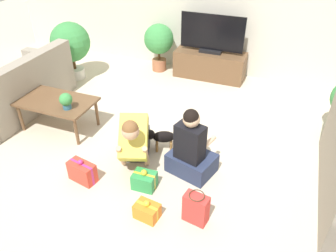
# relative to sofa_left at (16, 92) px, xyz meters

# --- Properties ---
(ground_plane) EXTENTS (16.00, 16.00, 0.00)m
(ground_plane) POSITION_rel_sofa_left_xyz_m (2.39, -0.10, -0.30)
(ground_plane) COLOR beige
(wall_back) EXTENTS (8.40, 0.06, 2.60)m
(wall_back) POSITION_rel_sofa_left_xyz_m (2.39, 2.53, 1.00)
(wall_back) COLOR beige
(wall_back) RESTS_ON ground_plane
(sofa_left) EXTENTS (0.91, 1.87, 0.87)m
(sofa_left) POSITION_rel_sofa_left_xyz_m (0.00, 0.00, 0.00)
(sofa_left) COLOR gray
(sofa_left) RESTS_ON ground_plane
(coffee_table) EXTENTS (1.04, 0.62, 0.44)m
(coffee_table) POSITION_rel_sofa_left_xyz_m (0.92, -0.19, 0.09)
(coffee_table) COLOR brown
(coffee_table) RESTS_ON ground_plane
(tv_console) EXTENTS (1.27, 0.48, 0.48)m
(tv_console) POSITION_rel_sofa_left_xyz_m (2.44, 2.22, -0.06)
(tv_console) COLOR brown
(tv_console) RESTS_ON ground_plane
(tv) EXTENTS (1.13, 0.20, 0.67)m
(tv) POSITION_rel_sofa_left_xyz_m (2.44, 2.22, 0.48)
(tv) COLOR black
(tv) RESTS_ON tv_console
(potted_plant_corner_left) EXTENTS (0.69, 0.69, 1.02)m
(potted_plant_corner_left) POSITION_rel_sofa_left_xyz_m (0.15, 1.29, 0.34)
(potted_plant_corner_left) COLOR beige
(potted_plant_corner_left) RESTS_ON ground_plane
(potted_plant_back_left) EXTENTS (0.55, 0.55, 0.89)m
(potted_plant_back_left) POSITION_rel_sofa_left_xyz_m (1.46, 2.17, 0.27)
(potted_plant_back_left) COLOR #A36042
(potted_plant_back_left) RESTS_ON ground_plane
(person_kneeling) EXTENTS (0.56, 0.84, 0.80)m
(person_kneeling) POSITION_rel_sofa_left_xyz_m (2.27, -0.50, 0.05)
(person_kneeling) COLOR #23232D
(person_kneeling) RESTS_ON ground_plane
(person_sitting) EXTENTS (0.61, 0.57, 0.88)m
(person_sitting) POSITION_rel_sofa_left_xyz_m (2.94, -0.42, 0.01)
(person_sitting) COLOR #283351
(person_sitting) RESTS_ON ground_plane
(dog) EXTENTS (0.44, 0.25, 0.31)m
(dog) POSITION_rel_sofa_left_xyz_m (2.45, -0.15, -0.10)
(dog) COLOR black
(dog) RESTS_ON ground_plane
(gift_box_a) EXTENTS (0.27, 0.21, 0.23)m
(gift_box_a) POSITION_rel_sofa_left_xyz_m (2.75, -1.24, -0.22)
(gift_box_a) COLOR orange
(gift_box_a) RESTS_ON ground_plane
(gift_box_b) EXTENTS (0.35, 0.22, 0.30)m
(gift_box_b) POSITION_rel_sofa_left_xyz_m (1.83, -1.01, -0.18)
(gift_box_b) COLOR red
(gift_box_b) RESTS_ON ground_plane
(gift_box_c) EXTENTS (0.26, 0.21, 0.25)m
(gift_box_c) POSITION_rel_sofa_left_xyz_m (2.54, -0.85, -0.21)
(gift_box_c) COLOR #2D934C
(gift_box_c) RESTS_ON ground_plane
(gift_bag_a) EXTENTS (0.26, 0.18, 0.35)m
(gift_bag_a) POSITION_rel_sofa_left_xyz_m (3.22, -1.10, -0.13)
(gift_bag_a) COLOR red
(gift_bag_a) RESTS_ON ground_plane
(tabletop_plant) EXTENTS (0.17, 0.17, 0.22)m
(tabletop_plant) POSITION_rel_sofa_left_xyz_m (1.19, -0.31, 0.26)
(tabletop_plant) COLOR #336B84
(tabletop_plant) RESTS_ON coffee_table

